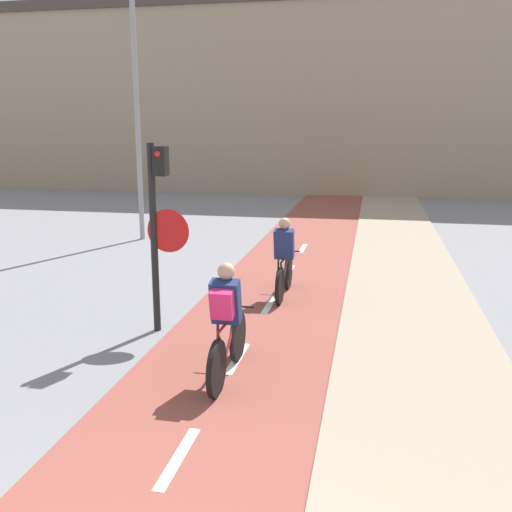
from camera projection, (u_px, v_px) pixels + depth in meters
name	position (u px, v px, depth m)	size (l,w,h in m)	color
building_row_background	(341.00, 97.00, 28.02)	(60.00, 5.20, 9.13)	gray
traffic_light_pole	(158.00, 217.00, 8.71)	(0.67, 0.25, 2.95)	black
street_lamp_far	(135.00, 68.00, 15.45)	(0.36, 0.36, 7.90)	gray
cyclist_near	(227.00, 325.00, 7.22)	(0.46, 1.81, 1.54)	black
cyclist_far	(284.00, 262.00, 10.77)	(0.46, 1.75, 1.53)	black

